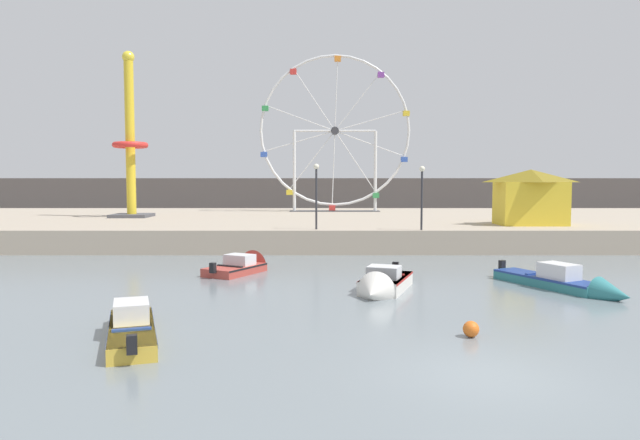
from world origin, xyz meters
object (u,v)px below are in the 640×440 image
at_px(motorboat_white_red_stripe, 381,284).
at_px(motorboat_mustard_yellow, 131,322).
at_px(motorboat_faded_red, 244,266).
at_px(drop_tower_yellow_tower, 130,149).
at_px(motorboat_teal_painted, 567,283).
at_px(carnival_booth_yellow_awning, 530,196).
at_px(promenade_lamp_far, 421,188).
at_px(ferris_wheel_white_frame, 334,133).
at_px(mooring_buoy_orange, 470,329).
at_px(promenade_lamp_near, 316,186).

relative_size(motorboat_white_red_stripe, motorboat_mustard_yellow, 0.78).
relative_size(motorboat_faded_red, drop_tower_yellow_tower, 0.32).
relative_size(motorboat_teal_painted, carnival_booth_yellow_awning, 1.33).
bearing_deg(promenade_lamp_far, motorboat_mustard_yellow, -123.35).
relative_size(motorboat_teal_painted, promenade_lamp_far, 1.62).
relative_size(motorboat_mustard_yellow, ferris_wheel_white_frame, 0.40).
xyz_separation_m(motorboat_teal_painted, motorboat_faded_red, (-12.94, 4.64, -0.05)).
relative_size(motorboat_faded_red, motorboat_mustard_yellow, 0.72).
bearing_deg(ferris_wheel_white_frame, motorboat_mustard_yellow, -100.45).
xyz_separation_m(ferris_wheel_white_frame, promenade_lamp_far, (4.43, -18.97, -4.56)).
height_order(motorboat_teal_painted, mooring_buoy_orange, motorboat_teal_painted).
height_order(motorboat_teal_painted, motorboat_mustard_yellow, motorboat_teal_painted).
xyz_separation_m(motorboat_mustard_yellow, ferris_wheel_white_frame, (6.58, 35.71, 8.06)).
xyz_separation_m(motorboat_faded_red, carnival_booth_yellow_awning, (16.75, 9.91, 2.95)).
distance_m(drop_tower_yellow_tower, promenade_lamp_near, 18.04).
bearing_deg(mooring_buoy_orange, drop_tower_yellow_tower, 122.79).
height_order(ferris_wheel_white_frame, carnival_booth_yellow_awning, ferris_wheel_white_frame).
xyz_separation_m(motorboat_mustard_yellow, carnival_booth_yellow_awning, (18.54, 20.52, 2.92)).
xyz_separation_m(motorboat_white_red_stripe, promenade_lamp_near, (-2.53, 11.72, 3.53)).
relative_size(motorboat_teal_painted, motorboat_white_red_stripe, 1.36).
relative_size(motorboat_faded_red, promenade_lamp_near, 1.06).
bearing_deg(promenade_lamp_far, drop_tower_yellow_tower, 150.60).
relative_size(promenade_lamp_near, mooring_buoy_orange, 8.55).
distance_m(motorboat_teal_painted, carnival_booth_yellow_awning, 15.32).
bearing_deg(promenade_lamp_far, motorboat_teal_painted, -70.96).
distance_m(motorboat_white_red_stripe, carnival_booth_yellow_awning, 18.82).
bearing_deg(carnival_booth_yellow_awning, motorboat_teal_painted, -104.58).
distance_m(drop_tower_yellow_tower, mooring_buoy_orange, 34.63).
height_order(drop_tower_yellow_tower, promenade_lamp_far, drop_tower_yellow_tower).
distance_m(carnival_booth_yellow_awning, mooring_buoy_orange, 23.18).
xyz_separation_m(motorboat_white_red_stripe, motorboat_mustard_yellow, (-7.58, -5.49, -0.05)).
bearing_deg(motorboat_faded_red, motorboat_white_red_stripe, -103.15).
height_order(motorboat_teal_painted, promenade_lamp_far, promenade_lamp_far).
height_order(carnival_booth_yellow_awning, mooring_buoy_orange, carnival_booth_yellow_awning).
height_order(motorboat_white_red_stripe, carnival_booth_yellow_awning, carnival_booth_yellow_awning).
height_order(motorboat_teal_painted, motorboat_white_red_stripe, motorboat_teal_painted).
bearing_deg(promenade_lamp_near, drop_tower_yellow_tower, 142.48).
xyz_separation_m(motorboat_white_red_stripe, ferris_wheel_white_frame, (-1.00, 30.22, 8.01)).
distance_m(carnival_booth_yellow_awning, promenade_lamp_far, 8.44).
distance_m(promenade_lamp_near, mooring_buoy_orange, 18.63).
xyz_separation_m(motorboat_teal_painted, mooring_buoy_orange, (-5.39, -6.52, -0.08)).
distance_m(motorboat_faded_red, motorboat_mustard_yellow, 10.76).
relative_size(motorboat_faded_red, ferris_wheel_white_frame, 0.29).
bearing_deg(motorboat_mustard_yellow, motorboat_white_red_stripe, -72.28).
xyz_separation_m(motorboat_mustard_yellow, promenade_lamp_far, (11.02, 16.74, 3.50)).
bearing_deg(drop_tower_yellow_tower, motorboat_teal_painted, -42.85).
height_order(motorboat_mustard_yellow, carnival_booth_yellow_awning, carnival_booth_yellow_awning).
height_order(drop_tower_yellow_tower, promenade_lamp_near, drop_tower_yellow_tower).
distance_m(motorboat_teal_painted, promenade_lamp_near, 15.26).
relative_size(motorboat_teal_painted, motorboat_faded_red, 1.47).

